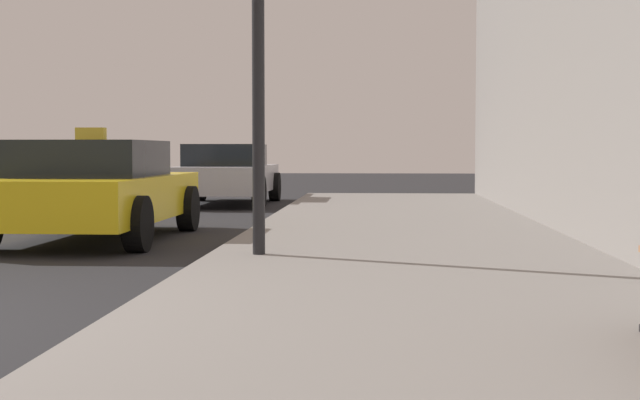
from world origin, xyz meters
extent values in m
cube|color=gray|center=(4.00, 0.00, 0.07)|extent=(4.00, 32.00, 0.15)
cylinder|color=black|center=(2.50, 3.43, 2.18)|extent=(0.12, 0.12, 4.05)
cube|color=yellow|center=(0.05, 6.21, 0.54)|extent=(1.78, 4.26, 0.55)
cube|color=black|center=(0.05, 6.00, 1.04)|extent=(1.57, 1.92, 0.45)
cube|color=yellow|center=(0.05, 6.00, 1.35)|extent=(0.36, 0.14, 0.16)
cylinder|color=black|center=(-0.83, 7.57, 0.32)|extent=(0.22, 0.64, 0.64)
cylinder|color=black|center=(0.94, 7.57, 0.32)|extent=(0.22, 0.64, 0.64)
cylinder|color=black|center=(0.94, 4.85, 0.32)|extent=(0.22, 0.64, 0.64)
cube|color=#B7B7BF|center=(0.45, 13.99, 0.54)|extent=(1.71, 4.26, 0.55)
cube|color=black|center=(0.45, 13.77, 1.04)|extent=(1.50, 1.92, 0.45)
cylinder|color=black|center=(-0.41, 15.35, 0.32)|extent=(0.22, 0.64, 0.64)
cylinder|color=black|center=(1.30, 15.35, 0.32)|extent=(0.22, 0.64, 0.64)
cylinder|color=black|center=(-0.41, 12.62, 0.32)|extent=(0.22, 0.64, 0.64)
cylinder|color=black|center=(1.30, 12.62, 0.32)|extent=(0.22, 0.64, 0.64)
camera|label=1|loc=(3.65, -5.31, 1.15)|focal=51.71mm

